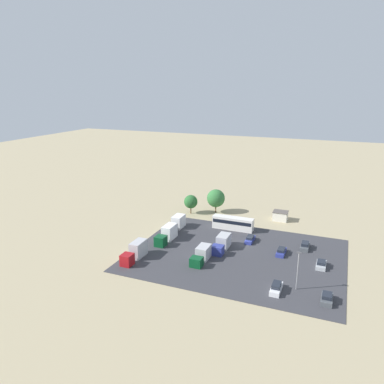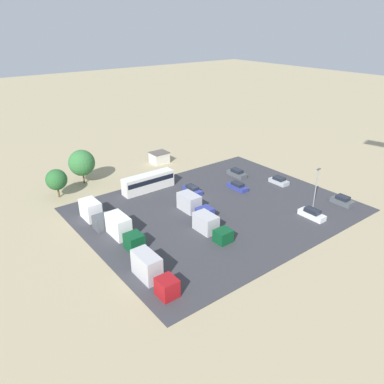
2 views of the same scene
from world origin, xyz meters
TOP-DOWN VIEW (x-y plane):
  - ground_plane at (0.00, 0.00)m, footprint 400.00×400.00m
  - parking_lot_surface at (0.00, 6.48)m, footprint 46.97×37.07m
  - shed_building at (-5.18, -20.55)m, footprint 4.18×3.60m
  - bus at (5.38, -8.35)m, footprint 10.98×2.56m
  - parked_car_0 at (-18.23, 5.61)m, footprint 2.00×4.10m
  - parked_car_1 at (-13.99, -2.77)m, footprint 1.87×4.62m
  - parked_car_2 at (-0.93, -2.01)m, footprint 1.74×4.70m
  - parked_car_3 at (-9.29, 2.33)m, footprint 1.81×4.65m
  - parked_car_4 at (-11.16, 19.07)m, footprint 1.81×4.78m
  - parked_car_5 at (-20.15, 19.28)m, footprint 2.00×4.05m
  - parked_truck_0 at (19.57, -2.99)m, footprint 2.58×7.60m
  - parked_truck_1 at (20.43, 17.13)m, footprint 2.35×8.30m
  - parked_truck_2 at (6.44, 12.38)m, footprint 2.54×7.41m
  - parked_truck_3 at (18.39, 5.22)m, footprint 2.47×8.53m
  - parked_truck_4 at (4.15, 4.94)m, footprint 2.59×7.83m
  - tree_near_shed at (20.98, -16.37)m, footprint 4.08×4.08m
  - tree_apron_mid at (14.26, -20.01)m, footprint 5.45×5.45m
  - light_pole_lot_centre at (-14.54, 16.90)m, footprint 0.90×0.28m

SIDE VIEW (x-z plane):
  - ground_plane at x=0.00m, z-range 0.00..0.00m
  - parking_lot_surface at x=0.00m, z-range 0.00..0.08m
  - parked_car_3 at x=-9.29m, z-range -0.04..1.37m
  - parked_car_0 at x=-18.23m, z-range -0.04..1.40m
  - parked_car_2 at x=-0.93m, z-range -0.04..1.40m
  - parked_car_5 at x=-20.15m, z-range -0.05..1.55m
  - parked_car_1 at x=-13.99m, z-range -0.06..1.57m
  - parked_car_4 at x=-11.16m, z-range -0.06..1.59m
  - shed_building at x=-5.18m, z-range 0.01..2.68m
  - parked_truck_2 at x=6.44m, z-range -0.04..2.88m
  - parked_truck_4 at x=4.15m, z-range -0.05..3.05m
  - parked_truck_0 at x=19.57m, z-range -0.06..3.25m
  - parked_truck_3 at x=18.39m, z-range -0.07..3.48m
  - parked_truck_1 at x=20.43m, z-range -0.07..3.52m
  - bus at x=5.38m, z-range 0.21..3.61m
  - tree_near_shed at x=20.98m, z-range 0.82..6.56m
  - light_pole_lot_centre at x=-14.54m, z-range 0.50..8.20m
  - tree_apron_mid at x=14.26m, z-range 0.90..8.16m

